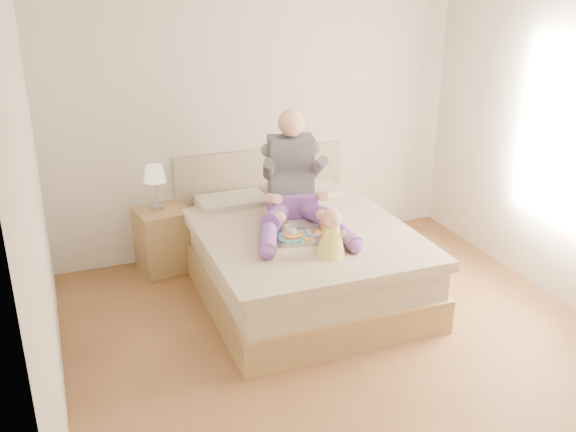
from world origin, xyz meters
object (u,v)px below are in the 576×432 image
object	(u,v)px
bed	(297,255)
tray	(303,235)
nightstand	(165,239)
baby	(331,236)
adult	(295,189)

from	to	relation	value
bed	tray	xyz separation A→B (m)	(-0.07, -0.30, 0.32)
nightstand	baby	distance (m)	1.83
nightstand	baby	world-z (taller)	baby
nightstand	baby	size ratio (longest dim) A/B	1.57
bed	baby	xyz separation A→B (m)	(0.00, -0.66, 0.44)
nightstand	baby	xyz separation A→B (m)	(1.00, -1.46, 0.47)
nightstand	adult	xyz separation A→B (m)	(1.01, -0.70, 0.60)
bed	baby	distance (m)	0.80
tray	baby	world-z (taller)	baby
nightstand	tray	size ratio (longest dim) A/B	1.20
tray	adult	bearing A→B (deg)	91.23
tray	nightstand	bearing A→B (deg)	142.98
bed	tray	world-z (taller)	bed
nightstand	tray	world-z (taller)	tray
bed	adult	size ratio (longest dim) A/B	1.79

